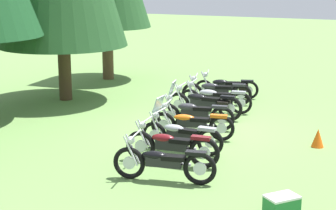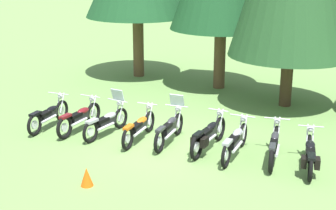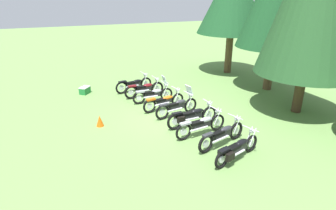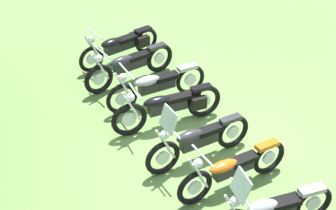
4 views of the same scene
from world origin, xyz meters
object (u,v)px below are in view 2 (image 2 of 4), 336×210
object	(u,v)px
motorcycle_5	(208,135)
motorcycle_6	(235,141)
motorcycle_0	(49,115)
motorcycle_1	(80,118)
motorcycle_2	(107,121)
motorcycle_8	(310,154)
traffic_cone	(87,177)
motorcycle_3	(139,127)
motorcycle_7	(274,145)
motorcycle_4	(170,128)

from	to	relation	value
motorcycle_5	motorcycle_6	xyz separation A→B (m)	(0.85, 0.00, -0.01)
motorcycle_0	motorcycle_1	world-z (taller)	motorcycle_1
motorcycle_1	motorcycle_2	bearing A→B (deg)	-84.92
motorcycle_2	motorcycle_8	distance (m)	6.21
traffic_cone	motorcycle_5	bearing A→B (deg)	67.61
motorcycle_0	motorcycle_3	xyz separation A→B (m)	(3.15, 0.61, -0.01)
motorcycle_3	motorcycle_2	bearing A→B (deg)	87.49
motorcycle_7	motorcycle_3	bearing A→B (deg)	84.27
traffic_cone	motorcycle_3	bearing A→B (deg)	101.43
motorcycle_5	motorcycle_6	distance (m)	0.85
motorcycle_4	motorcycle_6	bearing A→B (deg)	-97.24
motorcycle_0	motorcycle_2	size ratio (longest dim) A/B	1.02
motorcycle_0	motorcycle_6	xyz separation A→B (m)	(6.13, 1.02, 0.02)
motorcycle_1	motorcycle_5	bearing A→B (deg)	-85.32
motorcycle_2	motorcycle_6	distance (m)	4.15
motorcycle_2	motorcycle_3	size ratio (longest dim) A/B	0.97
motorcycle_7	motorcycle_8	size ratio (longest dim) A/B	1.06
motorcycle_1	motorcycle_6	world-z (taller)	motorcycle_1
motorcycle_3	motorcycle_5	size ratio (longest dim) A/B	0.94
motorcycle_2	motorcycle_8	bearing A→B (deg)	-82.57
motorcycle_4	traffic_cone	distance (m)	3.52
motorcycle_0	motorcycle_3	size ratio (longest dim) A/B	0.99
traffic_cone	motorcycle_6	bearing A→B (deg)	57.07
motorcycle_2	motorcycle_7	size ratio (longest dim) A/B	0.95
motorcycle_1	motorcycle_5	distance (m)	4.28
motorcycle_0	motorcycle_7	world-z (taller)	motorcycle_7
motorcycle_2	motorcycle_6	size ratio (longest dim) A/B	0.93
motorcycle_6	motorcycle_0	bearing A→B (deg)	91.52
motorcycle_5	motorcycle_8	distance (m)	2.90
motorcycle_6	motorcycle_1	bearing A→B (deg)	90.31
motorcycle_5	traffic_cone	distance (m)	3.91
motorcycle_1	motorcycle_6	xyz separation A→B (m)	(5.07, 0.74, 0.01)
motorcycle_2	motorcycle_5	xyz separation A→B (m)	(3.26, 0.56, 0.01)
motorcycle_2	traffic_cone	bearing A→B (deg)	-149.60
motorcycle_5	motorcycle_8	xyz separation A→B (m)	(2.90, 0.22, -0.03)
motorcycle_3	motorcycle_5	xyz separation A→B (m)	(2.13, 0.41, 0.03)
motorcycle_2	motorcycle_5	size ratio (longest dim) A/B	0.91
motorcycle_1	motorcycle_8	bearing A→B (deg)	-87.54
motorcycle_0	motorcycle_7	distance (m)	7.28
motorcycle_4	motorcycle_6	xyz separation A→B (m)	(2.09, 0.11, -0.01)
motorcycle_2	motorcycle_5	bearing A→B (deg)	-80.06
motorcycle_1	motorcycle_3	bearing A→B (deg)	-86.31
motorcycle_4	motorcycle_1	bearing A→B (deg)	91.40
motorcycle_1	motorcycle_7	bearing A→B (deg)	-85.50
motorcycle_2	traffic_cone	xyz separation A→B (m)	(1.78, -3.05, -0.22)
motorcycle_2	motorcycle_5	distance (m)	3.31
motorcycle_0	motorcycle_2	world-z (taller)	motorcycle_2
motorcycle_3	motorcycle_8	bearing A→B (deg)	-93.05
motorcycle_0	motorcycle_5	size ratio (longest dim) A/B	0.93
motorcycle_2	motorcycle_7	xyz separation A→B (m)	(5.14, 0.87, -0.01)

